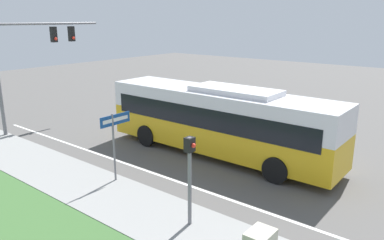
{
  "coord_description": "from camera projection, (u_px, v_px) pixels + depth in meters",
  "views": [
    {
      "loc": [
        -14.04,
        -7.38,
        6.34
      ],
      "look_at": [
        -0.78,
        3.2,
        1.71
      ],
      "focal_mm": 35.0,
      "sensor_mm": 36.0,
      "label": 1
    }
  ],
  "objects": [
    {
      "name": "lane_divider_near",
      "position": [
        212.0,
        193.0,
        13.98
      ],
      "size": [
        0.14,
        30.0,
        0.01
      ],
      "color": "silver",
      "rests_on": "ground_plane"
    },
    {
      "name": "signal_gantry",
      "position": [
        32.0,
        52.0,
        21.06
      ],
      "size": [
        6.66,
        0.41,
        6.29
      ],
      "color": "slate",
      "rests_on": "ground_plane"
    },
    {
      "name": "sidewalk",
      "position": [
        165.0,
        220.0,
        12.01
      ],
      "size": [
        2.8,
        80.0,
        0.12
      ],
      "color": "gray",
      "rests_on": "ground_plane"
    },
    {
      "name": "pedestrian_signal",
      "position": [
        190.0,
        167.0,
        11.21
      ],
      "size": [
        0.28,
        0.34,
        2.96
      ],
      "color": "slate",
      "rests_on": "ground_plane"
    },
    {
      "name": "ground_plane",
      "position": [
        259.0,
        165.0,
        16.7
      ],
      "size": [
        80.0,
        80.0,
        0.0
      ],
      "primitive_type": "plane",
      "color": "#565451"
    },
    {
      "name": "street_sign",
      "position": [
        115.0,
        134.0,
        14.45
      ],
      "size": [
        1.44,
        0.08,
        2.83
      ],
      "color": "slate",
      "rests_on": "ground_plane"
    },
    {
      "name": "bus",
      "position": [
        219.0,
        118.0,
        17.5
      ],
      "size": [
        2.7,
        11.62,
        3.35
      ],
      "color": "gold",
      "rests_on": "ground_plane"
    }
  ]
}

